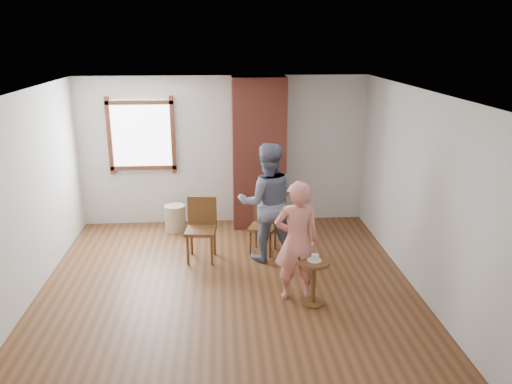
# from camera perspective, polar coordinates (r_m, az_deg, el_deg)

# --- Properties ---
(ground) EXTENTS (5.50, 5.50, 0.00)m
(ground) POSITION_cam_1_polar(r_m,az_deg,el_deg) (6.67, -3.20, -11.64)
(ground) COLOR brown
(ground) RESTS_ON ground
(room_shell) EXTENTS (5.04, 5.52, 2.62)m
(room_shell) POSITION_cam_1_polar(r_m,az_deg,el_deg) (6.59, -4.07, 4.86)
(room_shell) COLOR silver
(room_shell) RESTS_ON ground
(brick_chimney) EXTENTS (0.90, 0.50, 2.60)m
(brick_chimney) POSITION_cam_1_polar(r_m,az_deg,el_deg) (8.58, 0.32, 4.40)
(brick_chimney) COLOR #A44A3A
(brick_chimney) RESTS_ON ground
(stoneware_crock) EXTENTS (0.47, 0.47, 0.46)m
(stoneware_crock) POSITION_cam_1_polar(r_m,az_deg,el_deg) (8.73, -9.23, -2.94)
(stoneware_crock) COLOR tan
(stoneware_crock) RESTS_ON ground
(dark_pot) EXTENTS (0.17, 0.17, 0.17)m
(dark_pot) POSITION_cam_1_polar(r_m,az_deg,el_deg) (8.82, -5.97, -3.60)
(dark_pot) COLOR black
(dark_pot) RESTS_ON ground
(dining_chair_left) EXTENTS (0.48, 0.48, 0.94)m
(dining_chair_left) POSITION_cam_1_polar(r_m,az_deg,el_deg) (7.53, -6.25, -3.77)
(dining_chair_left) COLOR brown
(dining_chair_left) RESTS_ON ground
(dining_chair_right) EXTENTS (0.50, 0.50, 0.83)m
(dining_chair_right) POSITION_cam_1_polar(r_m,az_deg,el_deg) (7.75, 0.93, -3.53)
(dining_chair_right) COLOR brown
(dining_chair_right) RESTS_ON ground
(side_table) EXTENTS (0.40, 0.40, 0.60)m
(side_table) POSITION_cam_1_polar(r_m,az_deg,el_deg) (6.32, 6.61, -9.38)
(side_table) COLOR brown
(side_table) RESTS_ON ground
(cake_plate) EXTENTS (0.18, 0.18, 0.01)m
(cake_plate) POSITION_cam_1_polar(r_m,az_deg,el_deg) (6.23, 6.68, -7.73)
(cake_plate) COLOR white
(cake_plate) RESTS_ON side_table
(cake_slice) EXTENTS (0.08, 0.07, 0.06)m
(cake_slice) POSITION_cam_1_polar(r_m,az_deg,el_deg) (6.22, 6.78, -7.44)
(cake_slice) COLOR white
(cake_slice) RESTS_ON cake_plate
(man) EXTENTS (0.89, 0.70, 1.79)m
(man) POSITION_cam_1_polar(r_m,az_deg,el_deg) (7.34, 1.28, -1.20)
(man) COLOR #161F3E
(man) RESTS_ON ground
(person_pink) EXTENTS (0.58, 0.39, 1.57)m
(person_pink) POSITION_cam_1_polar(r_m,az_deg,el_deg) (6.29, 4.68, -5.60)
(person_pink) COLOR #DB7D6D
(person_pink) RESTS_ON ground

